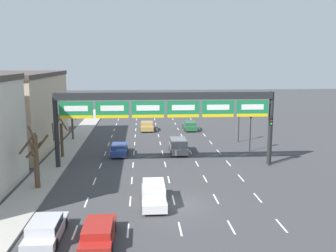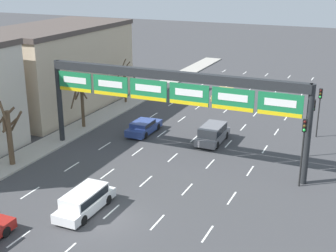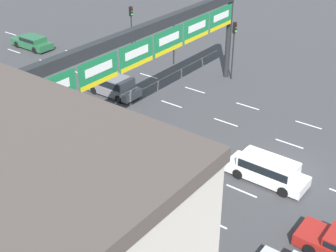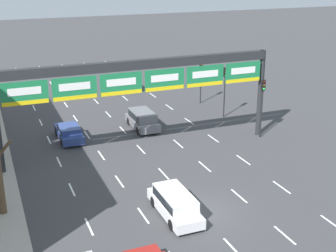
{
  "view_description": "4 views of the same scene",
  "coord_description": "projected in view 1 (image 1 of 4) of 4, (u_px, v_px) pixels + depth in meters",
  "views": [
    {
      "loc": [
        -2.35,
        -26.15,
        10.56
      ],
      "look_at": [
        0.33,
        11.49,
        3.93
      ],
      "focal_mm": 40.0,
      "sensor_mm": 36.0,
      "label": 1
    },
    {
      "loc": [
        14.31,
        -22.12,
        14.99
      ],
      "look_at": [
        1.7,
        6.22,
        4.5
      ],
      "focal_mm": 50.0,
      "sensor_mm": 36.0,
      "label": 2
    },
    {
      "loc": [
        -23.29,
        -8.77,
        16.54
      ],
      "look_at": [
        -2.48,
        6.97,
        1.95
      ],
      "focal_mm": 50.0,
      "sensor_mm": 36.0,
      "label": 3
    },
    {
      "loc": [
        -11.23,
        -22.41,
        14.36
      ],
      "look_at": [
        2.21,
        10.59,
        1.86
      ],
      "focal_mm": 50.0,
      "sensor_mm": 36.0,
      "label": 4
    }
  ],
  "objects": [
    {
      "name": "car_gold",
      "position": [
        147.0,
        126.0,
        57.06
      ],
      "size": [
        1.98,
        4.44,
        1.37
      ],
      "color": "#A88947",
      "rests_on": "ground_plane"
    },
    {
      "name": "traffic_light_near_gantry",
      "position": [
        251.0,
        122.0,
        43.45
      ],
      "size": [
        0.3,
        0.35,
        4.92
      ],
      "color": "black",
      "rests_on": "ground_plane"
    },
    {
      "name": "traffic_light_mid_block",
      "position": [
        239.0,
        117.0,
        48.54
      ],
      "size": [
        0.3,
        0.35,
        4.65
      ],
      "color": "black",
      "rests_on": "ground_plane"
    },
    {
      "name": "ground_plane",
      "position": [
        175.0,
        205.0,
        27.68
      ],
      "size": [
        220.0,
        220.0,
        0.0
      ],
      "primitive_type": "plane",
      "color": "#3D3D3F"
    },
    {
      "name": "car_silver",
      "position": [
        46.0,
        228.0,
        22.2
      ],
      "size": [
        1.86,
        4.62,
        1.33
      ],
      "color": "#B7B7BC",
      "rests_on": "ground_plane"
    },
    {
      "name": "car_red",
      "position": [
        98.0,
        233.0,
        21.74
      ],
      "size": [
        1.84,
        4.55,
        1.25
      ],
      "color": "maroon",
      "rests_on": "ground_plane"
    },
    {
      "name": "tree_bare_closest",
      "position": [
        72.0,
        120.0,
        50.03
      ],
      "size": [
        2.35,
        2.34,
        5.02
      ],
      "color": "brown",
      "rests_on": "sidewalk_left"
    },
    {
      "name": "suv_white",
      "position": [
        154.0,
        193.0,
        27.73
      ],
      "size": [
        1.8,
        4.88,
        1.53
      ],
      "color": "silver",
      "rests_on": "ground_plane"
    },
    {
      "name": "sign_gantry",
      "position": [
        166.0,
        106.0,
        36.79
      ],
      "size": [
        21.86,
        0.7,
        7.47
      ],
      "color": "#232628",
      "rests_on": "ground_plane"
    },
    {
      "name": "traffic_light_far_end",
      "position": [
        271.0,
        131.0,
        37.39
      ],
      "size": [
        0.3,
        0.35,
        5.1
      ],
      "color": "black",
      "rests_on": "ground_plane"
    },
    {
      "name": "building_far",
      "position": [
        15.0,
        111.0,
        44.93
      ],
      "size": [
        9.16,
        18.36,
        9.16
      ],
      "color": "#C6B293",
      "rests_on": "ground_plane"
    },
    {
      "name": "sidewalk_left",
      "position": [
        18.0,
        208.0,
        26.88
      ],
      "size": [
        2.8,
        110.0,
        0.15
      ],
      "color": "#A8A399",
      "rests_on": "ground_plane"
    },
    {
      "name": "tree_bare_third",
      "position": [
        60.0,
        135.0,
        40.63
      ],
      "size": [
        1.88,
        1.84,
        4.87
      ],
      "color": "brown",
      "rests_on": "sidewalk_left"
    },
    {
      "name": "lane_dashes",
      "position": [
        164.0,
        158.0,
        40.94
      ],
      "size": [
        13.32,
        67.0,
        0.01
      ],
      "color": "white",
      "rests_on": "ground_plane"
    },
    {
      "name": "tree_bare_second",
      "position": [
        35.0,
        157.0,
        30.71
      ],
      "size": [
        2.32,
        1.86,
        5.27
      ],
      "color": "brown",
      "rests_on": "sidewalk_left"
    },
    {
      "name": "car_green",
      "position": [
        190.0,
        125.0,
        57.49
      ],
      "size": [
        1.82,
        4.74,
        1.31
      ],
      "color": "#235B38",
      "rests_on": "ground_plane"
    },
    {
      "name": "suv_grey",
      "position": [
        178.0,
        145.0,
        43.2
      ],
      "size": [
        1.95,
        4.58,
        1.62
      ],
      "color": "slate",
      "rests_on": "ground_plane"
    },
    {
      "name": "car_blue",
      "position": [
        119.0,
        149.0,
        42.36
      ],
      "size": [
        1.84,
        4.54,
        1.28
      ],
      "color": "navy",
      "rests_on": "ground_plane"
    }
  ]
}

